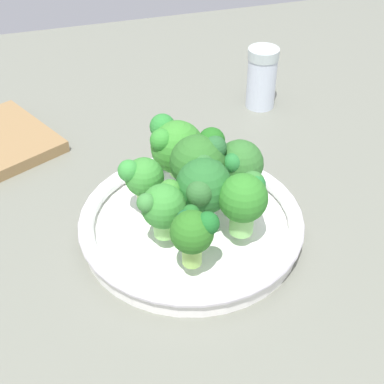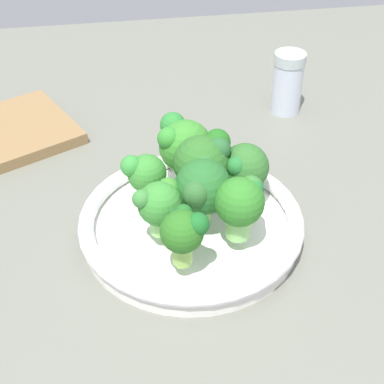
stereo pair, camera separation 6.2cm
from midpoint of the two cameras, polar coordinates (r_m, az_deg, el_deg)
ground_plane at (r=66.29cm, az=-2.51°, el=-5.71°), size 130.00×130.00×2.50cm
bowl at (r=65.14cm, az=-2.73°, el=-3.26°), size 24.89×24.89×3.16cm
broccoli_floret_0 at (r=60.48cm, az=-1.68°, el=0.36°), size 5.95×6.12×7.36cm
broccoli_floret_1 at (r=65.50cm, az=1.83°, el=2.63°), size 5.42×5.42×6.20cm
broccoli_floret_2 at (r=67.73cm, az=-4.16°, el=4.46°), size 6.72×6.88×6.99cm
broccoli_floret_3 at (r=63.56cm, az=-2.01°, el=2.94°), size 6.55×6.36×7.88cm
broccoli_floret_4 at (r=63.51cm, az=-7.80°, el=1.35°), size 4.99×4.32×6.15cm
broccoli_floret_5 at (r=59.58cm, az=-5.80°, el=-1.49°), size 5.17×5.05×6.07cm
broccoli_floret_6 at (r=59.32cm, az=2.19°, el=-0.68°), size 5.17×5.12×7.02cm
broccoli_floret_7 at (r=55.97cm, az=-3.07°, el=-3.97°), size 4.74×4.82×6.24cm
pepper_shaker at (r=88.01cm, az=4.77°, el=10.97°), size 4.53×4.53×9.23cm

